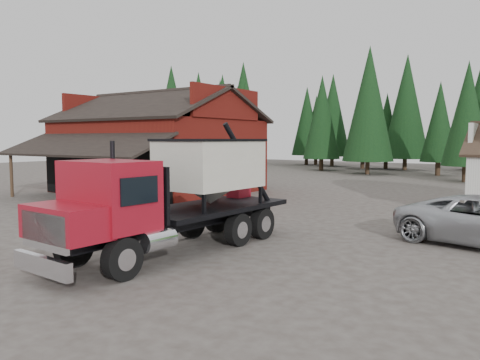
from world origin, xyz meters
The scene contains 8 objects.
ground centered at (0.00, 0.00, 0.00)m, with size 120.00×120.00×0.00m, color #463E37.
red_barn centered at (-11.00, 9.90, 2.69)m, with size 12.80×13.63×7.18m.
conifer_backdrop centered at (0.00, 42.00, 0.00)m, with size 76.00×16.00×16.00m, color black, non-canonical shape.
near_pine_a centered at (-22.00, 28.00, 6.39)m, with size 4.40×4.40×11.40m.
near_pine_b centered at (6.00, 30.00, 5.89)m, with size 3.96×3.96×10.40m.
near_pine_d centered at (-4.00, 34.00, 7.39)m, with size 5.28×5.28×13.40m.
feed_truck centered at (2.34, -2.97, 2.01)m, with size 3.03×9.65×4.30m.
equip_box centered at (-6.00, 0.54, 0.30)m, with size 0.70×1.10×0.60m, color maroon.
Camera 1 is at (12.56, -14.39, 3.70)m, focal length 35.00 mm.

